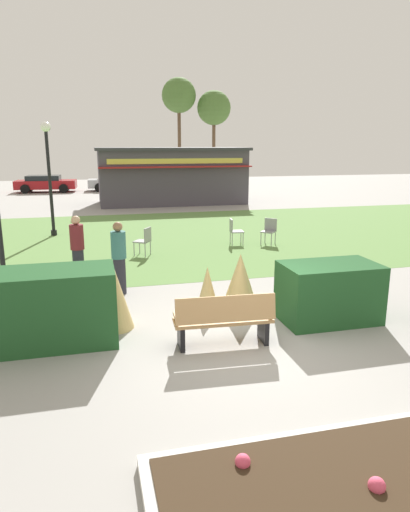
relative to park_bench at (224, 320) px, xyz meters
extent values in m
plane|color=#999691|center=(0.39, -0.17, -0.48)|extent=(80.00, 80.00, 0.00)
cube|color=#5B8442|center=(0.39, 9.74, -0.48)|extent=(36.00, 12.00, 0.01)
cube|color=beige|center=(0.38, -3.61, -0.41)|extent=(4.29, 1.83, 0.14)
cube|color=#382819|center=(0.38, -3.61, -0.34)|extent=(4.05, 1.59, 0.04)
sphere|color=#E54C6B|center=(0.44, -3.77, -0.29)|extent=(0.17, 0.17, 0.17)
sphere|color=#E54C6B|center=(-0.70, -3.13, -0.29)|extent=(0.16, 0.16, 0.16)
cube|color=tan|center=(0.00, 0.07, -0.03)|extent=(1.72, 0.58, 0.06)
cube|color=tan|center=(-0.01, -0.15, 0.25)|extent=(1.70, 0.22, 0.44)
cube|color=black|center=(-0.73, 0.11, -0.26)|extent=(0.10, 0.44, 0.45)
cube|color=black|center=(0.73, 0.03, -0.26)|extent=(0.10, 0.44, 0.45)
cube|color=tan|center=(-0.80, 0.11, 0.09)|extent=(0.08, 0.44, 0.06)
cube|color=tan|center=(0.81, 0.02, 0.09)|extent=(0.08, 0.44, 0.06)
cube|color=#1E4C23|center=(-3.01, 0.82, 0.18)|extent=(2.50, 1.10, 1.32)
cube|color=#1E4C23|center=(2.33, 0.65, 0.09)|extent=(1.86, 1.10, 1.15)
cone|color=tan|center=(0.13, 1.65, 0.01)|extent=(0.50, 0.50, 0.97)
cone|color=tan|center=(0.75, 1.40, 0.11)|extent=(0.73, 0.73, 1.19)
cone|color=tan|center=(-1.77, 1.27, 0.16)|extent=(0.72, 0.72, 1.28)
cone|color=tan|center=(0.83, 1.64, 0.12)|extent=(0.80, 0.80, 1.21)
cylinder|color=black|center=(-4.22, 4.40, -0.38)|extent=(0.22, 0.22, 0.20)
cylinder|color=black|center=(-3.55, 11.02, -0.38)|extent=(0.22, 0.22, 0.20)
cylinder|color=black|center=(-3.55, 11.02, 1.44)|extent=(0.12, 0.12, 3.84)
sphere|color=white|center=(-3.55, 11.02, 3.52)|extent=(0.36, 0.36, 0.36)
cube|color=#47424C|center=(2.53, 19.68, 1.04)|extent=(8.30, 3.57, 3.04)
cube|color=#333338|center=(2.53, 19.68, 2.64)|extent=(8.60, 3.87, 0.16)
cube|color=maroon|center=(2.53, 17.72, 1.71)|extent=(8.40, 0.36, 0.08)
cube|color=#D8CC4C|center=(2.53, 17.88, 2.01)|extent=(7.47, 0.04, 0.28)
cube|color=gray|center=(3.79, 7.52, -0.03)|extent=(0.62, 0.62, 0.04)
cube|color=gray|center=(3.92, 7.66, 0.19)|extent=(0.35, 0.33, 0.44)
cylinder|color=gray|center=(3.52, 7.51, -0.26)|extent=(0.03, 0.03, 0.45)
cylinder|color=gray|center=(3.80, 7.25, -0.26)|extent=(0.03, 0.03, 0.45)
cylinder|color=gray|center=(3.78, 7.78, -0.26)|extent=(0.03, 0.03, 0.45)
cylinder|color=gray|center=(4.06, 7.53, -0.26)|extent=(0.03, 0.03, 0.45)
cube|color=gray|center=(2.74, 7.82, -0.03)|extent=(0.49, 0.49, 0.04)
cube|color=gray|center=(2.54, 7.85, 0.19)|extent=(0.09, 0.44, 0.44)
cylinder|color=gray|center=(2.90, 7.61, -0.26)|extent=(0.03, 0.03, 0.45)
cylinder|color=gray|center=(2.95, 7.99, -0.26)|extent=(0.03, 0.03, 0.45)
cylinder|color=gray|center=(2.53, 7.66, -0.26)|extent=(0.03, 0.03, 0.45)
cylinder|color=gray|center=(2.57, 8.03, -0.26)|extent=(0.03, 0.03, 0.45)
cube|color=gray|center=(-0.63, 6.96, -0.03)|extent=(0.61, 0.61, 0.04)
cube|color=gray|center=(-0.46, 6.85, 0.19)|extent=(0.27, 0.39, 0.44)
cylinder|color=gray|center=(-0.68, 7.22, -0.26)|extent=(0.03, 0.03, 0.45)
cylinder|color=gray|center=(-0.89, 6.90, -0.26)|extent=(0.03, 0.03, 0.45)
cylinder|color=gray|center=(-0.36, 7.02, -0.26)|extent=(0.03, 0.03, 0.45)
cylinder|color=gray|center=(-0.57, 6.70, -0.26)|extent=(0.03, 0.03, 0.45)
cylinder|color=#23232D|center=(-2.48, 4.49, -0.06)|extent=(0.28, 0.28, 0.85)
cylinder|color=maroon|center=(-2.48, 4.49, 0.68)|extent=(0.34, 0.34, 0.62)
sphere|color=tan|center=(-2.48, 4.49, 1.10)|extent=(0.22, 0.22, 0.22)
cylinder|color=#23232D|center=(-1.54, 3.32, -0.06)|extent=(0.28, 0.28, 0.85)
cylinder|color=#336B66|center=(-1.54, 3.32, 0.68)|extent=(0.34, 0.34, 0.62)
sphere|color=#8C6647|center=(-1.54, 3.32, 1.10)|extent=(0.22, 0.22, 0.22)
cube|color=maroon|center=(-5.24, 28.18, 0.07)|extent=(4.30, 2.06, 0.60)
cube|color=black|center=(-5.39, 28.19, 0.50)|extent=(2.40, 1.72, 0.44)
cylinder|color=black|center=(-3.88, 29.02, -0.16)|extent=(0.65, 0.26, 0.64)
cylinder|color=black|center=(-3.99, 27.18, -0.16)|extent=(0.65, 0.26, 0.64)
cylinder|color=black|center=(-6.48, 29.18, -0.16)|extent=(0.65, 0.26, 0.64)
cylinder|color=black|center=(-6.59, 27.35, -0.16)|extent=(0.65, 0.26, 0.64)
cube|color=#B7BABF|center=(-0.18, 28.18, 0.07)|extent=(4.26, 1.95, 0.60)
cube|color=black|center=(-0.33, 28.19, 0.50)|extent=(2.37, 1.67, 0.44)
cylinder|color=black|center=(1.16, 29.05, -0.16)|extent=(0.65, 0.24, 0.64)
cylinder|color=black|center=(1.09, 27.22, -0.16)|extent=(0.65, 0.24, 0.64)
cylinder|color=black|center=(-1.45, 29.15, -0.16)|extent=(0.65, 0.24, 0.64)
cylinder|color=black|center=(-1.51, 27.31, -0.16)|extent=(0.65, 0.24, 0.64)
cylinder|color=brown|center=(8.24, 31.48, 2.13)|extent=(0.28, 0.28, 5.23)
sphere|color=#4C7233|center=(8.24, 31.48, 5.85)|extent=(2.80, 2.80, 2.80)
cylinder|color=brown|center=(5.31, 31.67, 2.61)|extent=(0.28, 0.28, 6.17)
sphere|color=#4C7233|center=(5.31, 31.67, 6.79)|extent=(2.80, 2.80, 2.80)
camera|label=1|loc=(-2.06, -7.00, 2.91)|focal=32.03mm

